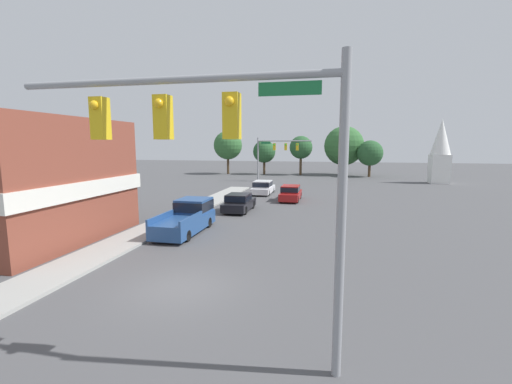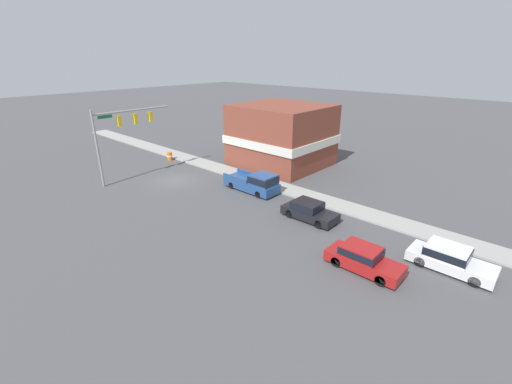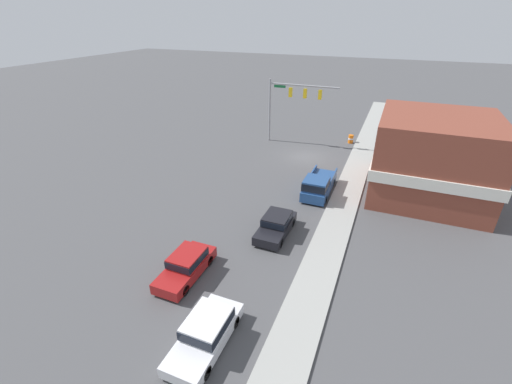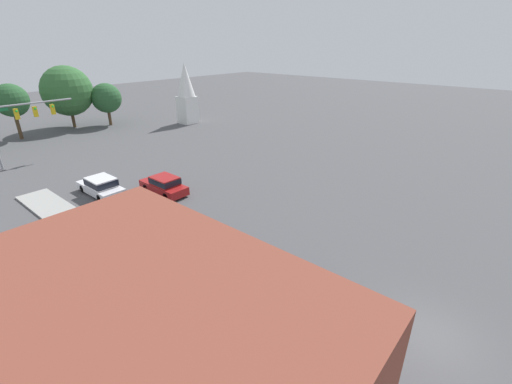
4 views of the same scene
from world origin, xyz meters
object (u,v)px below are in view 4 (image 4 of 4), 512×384
pickup_truck_parked (240,276)px  car_second_ahead (101,186)px  car_lead (177,225)px  car_oncoming (164,185)px

pickup_truck_parked → car_second_ahead: bearing=85.2°
pickup_truck_parked → car_lead: bearing=78.4°
car_lead → pickup_truck_parked: bearing=-101.6°
pickup_truck_parked → car_oncoming: bearing=69.5°
car_lead → car_oncoming: 7.22m
car_lead → pickup_truck_parked: (-1.43, -6.98, 0.19)m
car_second_ahead → car_oncoming: bearing=-47.3°
car_oncoming → pickup_truck_parked: (-4.97, -13.28, 0.16)m
car_lead → pickup_truck_parked: size_ratio=0.79×
car_lead → car_oncoming: (3.54, 6.30, 0.03)m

